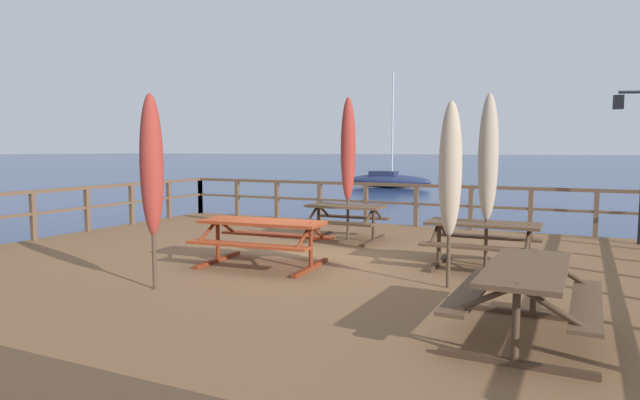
{
  "coord_description": "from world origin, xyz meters",
  "views": [
    {
      "loc": [
        4.49,
        -8.53,
        2.56
      ],
      "look_at": [
        0.0,
        0.77,
        1.61
      ],
      "focal_mm": 30.66,
      "sensor_mm": 36.0,
      "label": 1
    }
  ],
  "objects": [
    {
      "name": "picnic_table_back_left",
      "position": [
        4.01,
        -2.64,
        1.17
      ],
      "size": [
        1.43,
        2.03,
        0.78
      ],
      "color": "brown",
      "rests_on": "wooden_deck"
    },
    {
      "name": "lamp_post_hooked",
      "position": [
        5.41,
        4.38,
        2.72
      ],
      "size": [
        0.67,
        0.32,
        3.2
      ],
      "color": "black",
      "rests_on": "wooden_deck"
    },
    {
      "name": "railing_waterside_far",
      "position": [
        0.0,
        4.99,
        1.34
      ],
      "size": [
        12.4,
        0.1,
        1.09
      ],
      "color": "brown",
      "rests_on": "wooden_deck"
    },
    {
      "name": "railing_side_left",
      "position": [
        -6.15,
        0.0,
        1.34
      ],
      "size": [
        0.1,
        10.08,
        1.09
      ],
      "color": "brown",
      "rests_on": "wooden_deck"
    },
    {
      "name": "picnic_table_mid_centre",
      "position": [
        3.04,
        0.63,
        1.17
      ],
      "size": [
        1.81,
        1.43,
        0.78
      ],
      "color": "brown",
      "rests_on": "wooden_deck"
    },
    {
      "name": "sailboat_distant",
      "position": [
        -7.5,
        26.84,
        0.51
      ],
      "size": [
        6.03,
        1.8,
        7.72
      ],
      "color": "navy",
      "rests_on": "ground"
    },
    {
      "name": "ground_plane",
      "position": [
        0.0,
        0.0,
        0.0
      ],
      "size": [
        600.0,
        600.0,
        0.0
      ],
      "primitive_type": "plane",
      "color": "navy"
    },
    {
      "name": "patio_umbrella_short_mid",
      "position": [
        -0.88,
        -2.76,
        2.34
      ],
      "size": [
        0.32,
        0.32,
        2.72
      ],
      "color": "#4C3828",
      "rests_on": "wooden_deck"
    },
    {
      "name": "wooden_deck",
      "position": [
        0.0,
        0.0,
        0.31
      ],
      "size": [
        12.6,
        10.28,
        0.61
      ],
      "primitive_type": "cube",
      "color": "brown",
      "rests_on": "ground"
    },
    {
      "name": "picnic_table_front_right",
      "position": [
        -0.34,
        -0.75,
        1.18
      ],
      "size": [
        2.22,
        1.56,
        0.78
      ],
      "color": "#993819",
      "rests_on": "wooden_deck"
    },
    {
      "name": "patio_umbrella_short_back",
      "position": [
        3.09,
        0.63,
        2.43
      ],
      "size": [
        0.32,
        0.32,
        2.86
      ],
      "color": "#4C3828",
      "rests_on": "wooden_deck"
    },
    {
      "name": "patio_umbrella_short_front",
      "position": [
        -0.06,
        2.27,
        2.56
      ],
      "size": [
        0.32,
        0.32,
        3.07
      ],
      "color": "#4C3828",
      "rests_on": "wooden_deck"
    },
    {
      "name": "picnic_table_mid_left",
      "position": [
        -0.1,
        2.25,
        1.16
      ],
      "size": [
        1.68,
        1.45,
        0.78
      ],
      "color": "brown",
      "rests_on": "wooden_deck"
    },
    {
      "name": "patio_umbrella_tall_mid_left",
      "position": [
        2.82,
        -0.9,
        2.28
      ],
      "size": [
        0.32,
        0.32,
        2.63
      ],
      "color": "#4C3828",
      "rests_on": "wooden_deck"
    }
  ]
}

